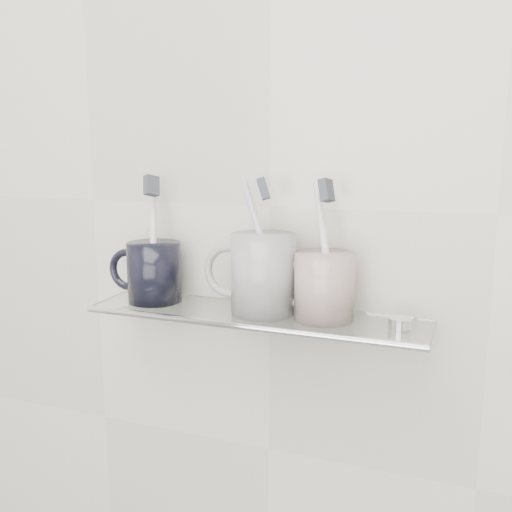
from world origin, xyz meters
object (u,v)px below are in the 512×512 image
at_px(shelf_glass, 255,315).
at_px(mug_center, 263,274).
at_px(mug_right, 324,286).
at_px(mug_left, 154,272).

bearing_deg(shelf_glass, mug_center, 24.87).
height_order(shelf_glass, mug_right, mug_right).
height_order(mug_left, mug_center, mug_center).
distance_m(mug_left, mug_right, 0.27).
height_order(shelf_glass, mug_left, mug_left).
bearing_deg(mug_center, shelf_glass, -149.56).
xyz_separation_m(mug_left, mug_right, (0.27, 0.00, 0.00)).
relative_size(mug_left, mug_center, 0.80).
relative_size(shelf_glass, mug_left, 5.34).
xyz_separation_m(mug_left, mug_center, (0.18, 0.00, 0.01)).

